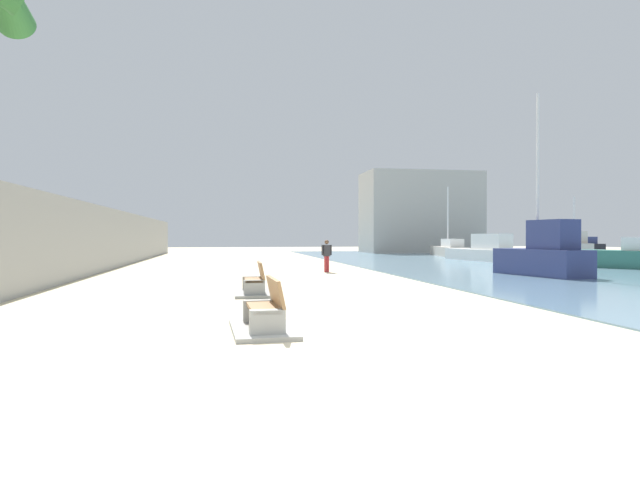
{
  "coord_description": "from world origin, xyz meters",
  "views": [
    {
      "loc": [
        -1.42,
        -7.76,
        1.73
      ],
      "look_at": [
        3.19,
        17.6,
        1.55
      ],
      "focal_mm": 30.01,
      "sensor_mm": 36.0,
      "label": 1
    }
  ],
  "objects_px": {
    "boat_far_right": "(544,255)",
    "boat_distant": "(449,250)",
    "boat_far_left": "(573,248)",
    "bench_far": "(254,287)",
    "person_walking": "(327,254)",
    "bench_near": "(264,319)",
    "boat_nearest": "(577,247)",
    "boat_mid_bay": "(485,251)",
    "boat_outer": "(639,257)"
  },
  "relations": [
    {
      "from": "boat_far_right",
      "to": "boat_distant",
      "type": "bearing_deg",
      "value": 76.25
    },
    {
      "from": "boat_far_left",
      "to": "boat_far_right",
      "type": "distance_m",
      "value": 21.46
    },
    {
      "from": "bench_far",
      "to": "boat_distant",
      "type": "bearing_deg",
      "value": 55.92
    },
    {
      "from": "person_walking",
      "to": "boat_far_right",
      "type": "height_order",
      "value": "boat_far_right"
    },
    {
      "from": "boat_distant",
      "to": "bench_near",
      "type": "bearing_deg",
      "value": -118.98
    },
    {
      "from": "bench_far",
      "to": "person_walking",
      "type": "distance_m",
      "value": 10.2
    },
    {
      "from": "boat_far_left",
      "to": "boat_nearest",
      "type": "xyz_separation_m",
      "value": [
        5.32,
        6.83,
        -0.13
      ]
    },
    {
      "from": "bench_far",
      "to": "boat_far_left",
      "type": "distance_m",
      "value": 33.87
    },
    {
      "from": "bench_near",
      "to": "boat_distant",
      "type": "height_order",
      "value": "boat_distant"
    },
    {
      "from": "bench_near",
      "to": "bench_far",
      "type": "distance_m",
      "value": 6.18
    },
    {
      "from": "boat_nearest",
      "to": "boat_distant",
      "type": "bearing_deg",
      "value": -171.5
    },
    {
      "from": "boat_distant",
      "to": "boat_mid_bay",
      "type": "relative_size",
      "value": 1.0
    },
    {
      "from": "person_walking",
      "to": "boat_far_right",
      "type": "xyz_separation_m",
      "value": [
        8.62,
        -4.46,
        0.05
      ]
    },
    {
      "from": "boat_outer",
      "to": "boat_far_right",
      "type": "height_order",
      "value": "boat_far_right"
    },
    {
      "from": "boat_far_left",
      "to": "boat_distant",
      "type": "height_order",
      "value": "boat_distant"
    },
    {
      "from": "person_walking",
      "to": "boat_outer",
      "type": "xyz_separation_m",
      "value": [
        16.59,
        -0.67,
        -0.23
      ]
    },
    {
      "from": "bench_near",
      "to": "boat_far_right",
      "type": "relative_size",
      "value": 0.27
    },
    {
      "from": "boat_distant",
      "to": "boat_mid_bay",
      "type": "bearing_deg",
      "value": -97.43
    },
    {
      "from": "bench_near",
      "to": "boat_far_right",
      "type": "bearing_deg",
      "value": 40.86
    },
    {
      "from": "bench_far",
      "to": "bench_near",
      "type": "bearing_deg",
      "value": -91.62
    },
    {
      "from": "bench_near",
      "to": "bench_far",
      "type": "relative_size",
      "value": 1.01
    },
    {
      "from": "bench_near",
      "to": "bench_far",
      "type": "bearing_deg",
      "value": 88.38
    },
    {
      "from": "boat_far_right",
      "to": "boat_nearest",
      "type": "relative_size",
      "value": 1.46
    },
    {
      "from": "boat_outer",
      "to": "boat_far_right",
      "type": "bearing_deg",
      "value": -154.58
    },
    {
      "from": "bench_far",
      "to": "boat_outer",
      "type": "height_order",
      "value": "boat_outer"
    },
    {
      "from": "boat_distant",
      "to": "boat_nearest",
      "type": "relative_size",
      "value": 1.4
    },
    {
      "from": "person_walking",
      "to": "boat_nearest",
      "type": "bearing_deg",
      "value": 34.97
    },
    {
      "from": "bench_near",
      "to": "boat_distant",
      "type": "bearing_deg",
      "value": 61.02
    },
    {
      "from": "boat_far_right",
      "to": "boat_nearest",
      "type": "xyz_separation_m",
      "value": [
        18.73,
        23.59,
        -0.25
      ]
    },
    {
      "from": "bench_far",
      "to": "boat_far_right",
      "type": "distance_m",
      "value": 13.56
    },
    {
      "from": "bench_far",
      "to": "boat_far_right",
      "type": "relative_size",
      "value": 0.27
    },
    {
      "from": "bench_far",
      "to": "boat_mid_bay",
      "type": "relative_size",
      "value": 0.28
    },
    {
      "from": "bench_near",
      "to": "boat_far_left",
      "type": "distance_m",
      "value": 38.24
    },
    {
      "from": "boat_distant",
      "to": "boat_far_right",
      "type": "distance_m",
      "value": 22.22
    },
    {
      "from": "boat_distant",
      "to": "boat_outer",
      "type": "bearing_deg",
      "value": -81.39
    },
    {
      "from": "bench_near",
      "to": "boat_far_left",
      "type": "height_order",
      "value": "boat_far_left"
    },
    {
      "from": "boat_mid_bay",
      "to": "boat_nearest",
      "type": "relative_size",
      "value": 1.4
    },
    {
      "from": "person_walking",
      "to": "boat_mid_bay",
      "type": "distance_m",
      "value": 15.63
    },
    {
      "from": "boat_far_left",
      "to": "person_walking",
      "type": "bearing_deg",
      "value": -150.84
    },
    {
      "from": "boat_far_left",
      "to": "boat_far_right",
      "type": "relative_size",
      "value": 0.62
    },
    {
      "from": "person_walking",
      "to": "boat_mid_bay",
      "type": "xyz_separation_m",
      "value": [
        12.83,
        8.92,
        -0.18
      ]
    },
    {
      "from": "person_walking",
      "to": "boat_distant",
      "type": "distance_m",
      "value": 22.05
    },
    {
      "from": "boat_far_left",
      "to": "boat_mid_bay",
      "type": "distance_m",
      "value": 9.8
    },
    {
      "from": "person_walking",
      "to": "boat_far_left",
      "type": "distance_m",
      "value": 25.23
    },
    {
      "from": "bench_far",
      "to": "boat_far_left",
      "type": "bearing_deg",
      "value": 39.74
    },
    {
      "from": "bench_near",
      "to": "boat_nearest",
      "type": "height_order",
      "value": "boat_nearest"
    },
    {
      "from": "person_walking",
      "to": "bench_far",
      "type": "bearing_deg",
      "value": -113.2
    },
    {
      "from": "person_walking",
      "to": "boat_far_right",
      "type": "bearing_deg",
      "value": -27.37
    },
    {
      "from": "boat_far_left",
      "to": "boat_mid_bay",
      "type": "height_order",
      "value": "boat_far_left"
    },
    {
      "from": "bench_far",
      "to": "boat_nearest",
      "type": "bearing_deg",
      "value": 42.25
    }
  ]
}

